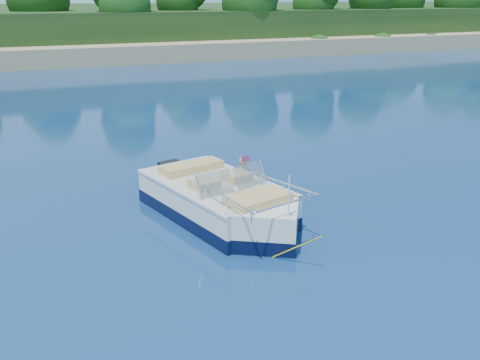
% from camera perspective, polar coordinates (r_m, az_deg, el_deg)
% --- Properties ---
extents(ground, '(160.00, 160.00, 0.00)m').
position_cam_1_polar(ground, '(11.70, -3.51, -8.39)').
color(ground, '#0A1B4B').
rests_on(ground, ground).
extents(shoreline, '(170.00, 59.00, 6.00)m').
position_cam_1_polar(shoreline, '(73.80, -20.89, 14.50)').
color(shoreline, tan).
rests_on(shoreline, ground).
extents(motorboat, '(3.18, 6.14, 2.08)m').
position_cam_1_polar(motorboat, '(13.45, -1.67, -2.68)').
color(motorboat, white).
rests_on(motorboat, ground).
extents(tow_tube, '(1.57, 1.57, 0.34)m').
position_cam_1_polar(tow_tube, '(15.67, 0.84, -0.68)').
color(tow_tube, '#FFAE05').
rests_on(tow_tube, ground).
extents(boy, '(0.55, 0.87, 1.59)m').
position_cam_1_polar(boy, '(15.69, 0.43, -0.99)').
color(boy, tan).
rests_on(boy, ground).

